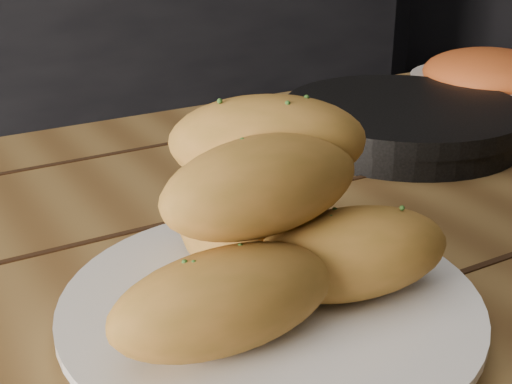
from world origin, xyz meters
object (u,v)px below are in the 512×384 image
object	(u,v)px
bread_rolls	(267,222)
bowl	(489,82)
plate	(270,307)
table	(313,338)
skillet	(404,121)

from	to	relation	value
bread_rolls	bowl	bearing A→B (deg)	29.17
plate	bowl	size ratio (longest dim) A/B	1.36
table	bread_rolls	world-z (taller)	bread_rolls
table	skillet	xyz separation A→B (m)	(0.25, 0.17, 0.12)
table	skillet	bearing A→B (deg)	35.15
table	bowl	distance (m)	0.52
plate	bread_rolls	distance (m)	0.07
bread_rolls	table	bearing A→B (deg)	38.41
skillet	bowl	size ratio (longest dim) A/B	1.87
bowl	skillet	bearing A→B (deg)	-165.24
skillet	bowl	xyz separation A→B (m)	(0.20, 0.05, 0.01)
plate	bowl	bearing A→B (deg)	29.47
plate	skillet	xyz separation A→B (m)	(0.34, 0.25, 0.01)
table	bowl	world-z (taller)	bowl
bowl	plate	bearing A→B (deg)	-150.53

